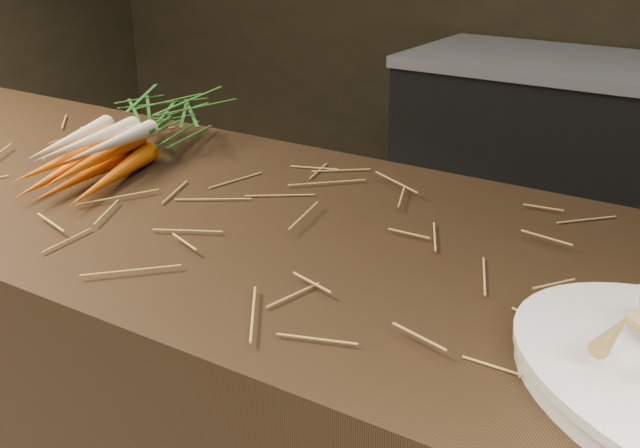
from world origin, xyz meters
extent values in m
cone|color=#DA5911|center=(-0.33, 0.25, 0.92)|extent=(0.12, 0.28, 0.04)
cone|color=#DA5911|center=(-0.29, 0.26, 0.92)|extent=(0.10, 0.29, 0.04)
cone|color=#DA5911|center=(-0.24, 0.28, 0.92)|extent=(0.13, 0.28, 0.04)
cone|color=#DA5911|center=(-0.30, 0.25, 0.95)|extent=(0.09, 0.29, 0.04)
cone|color=#DA5911|center=(-0.26, 0.26, 0.95)|extent=(0.12, 0.29, 0.04)
cone|color=beige|center=(-0.32, 0.27, 0.97)|extent=(0.13, 0.26, 0.04)
cone|color=beige|center=(-0.28, 0.27, 0.97)|extent=(0.09, 0.27, 0.04)
cone|color=beige|center=(-0.25, 0.28, 0.97)|extent=(0.10, 0.27, 0.05)
ellipsoid|color=#28611D|center=(-0.35, 0.50, 0.95)|extent=(0.23, 0.28, 0.09)
camera|label=1|loc=(0.73, -0.58, 1.34)|focal=45.00mm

